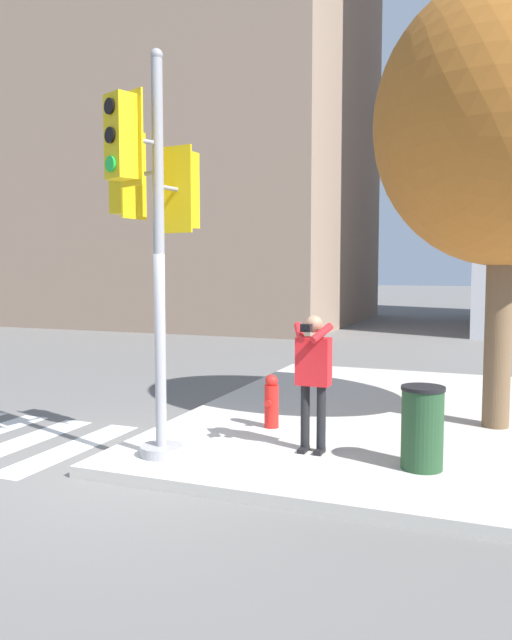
{
  "coord_description": "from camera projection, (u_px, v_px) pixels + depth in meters",
  "views": [
    {
      "loc": [
        3.92,
        -6.05,
        2.33
      ],
      "look_at": [
        1.28,
        0.67,
        1.73
      ],
      "focal_mm": 35.0,
      "sensor_mm": 36.0,
      "label": 1
    }
  ],
  "objects": [
    {
      "name": "building_left",
      "position": [
        182.0,
        96.0,
        27.71
      ],
      "size": [
        15.73,
        12.04,
        19.91
      ],
      "color": "gray",
      "rests_on": "ground_plane"
    },
    {
      "name": "trash_bin",
      "position": [
        422.0,
        427.0,
        6.82
      ],
      "size": [
        0.48,
        0.48,
        0.92
      ],
      "color": "#234728",
      "rests_on": "sidewalk_corner"
    },
    {
      "name": "ground_plane",
      "position": [
        133.0,
        470.0,
        7.23
      ],
      "size": [
        160.0,
        160.0,
        0.0
      ],
      "primitive_type": "plane",
      "color": "slate"
    },
    {
      "name": "street_tree",
      "position": [
        505.0,
        124.0,
        8.34
      ],
      "size": [
        3.49,
        3.49,
        6.07
      ],
      "color": "brown",
      "rests_on": "sidewalk_corner"
    },
    {
      "name": "traffic_signal_pole",
      "position": [
        149.0,
        213.0,
        7.18
      ],
      "size": [
        0.9,
        1.26,
        4.65
      ],
      "color": "#939399",
      "rests_on": "sidewalk_corner"
    },
    {
      "name": "person_photographer",
      "position": [
        313.0,
        370.0,
        7.42
      ],
      "size": [
        0.5,
        0.53,
        1.65
      ],
      "color": "black",
      "rests_on": "sidewalk_corner"
    },
    {
      "name": "sidewalk_corner",
      "position": [
        466.0,
        422.0,
        9.2
      ],
      "size": [
        8.0,
        8.0,
        0.13
      ],
      "color": "#BCB7AD",
      "rests_on": "ground_plane"
    },
    {
      "name": "fire_hydrant",
      "position": [
        271.0,
        401.0,
        8.6
      ],
      "size": [
        0.2,
        0.26,
        0.74
      ],
      "color": "red",
      "rests_on": "sidewalk_corner"
    }
  ]
}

